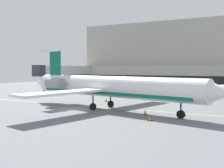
{
  "coord_description": "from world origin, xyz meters",
  "views": [
    {
      "loc": [
        21.78,
        -30.1,
        5.48
      ],
      "look_at": [
        1.23,
        8.14,
        3.0
      ],
      "focal_mm": 45.01,
      "sensor_mm": 36.0,
      "label": 1
    }
  ],
  "objects_px": {
    "regional_jet": "(107,87)",
    "pushback_tractor": "(144,92)",
    "belt_loader": "(51,88)",
    "baggage_tug": "(72,86)"
  },
  "relations": [
    {
      "from": "regional_jet",
      "to": "belt_loader",
      "type": "distance_m",
      "value": 30.16
    },
    {
      "from": "regional_jet",
      "to": "pushback_tractor",
      "type": "height_order",
      "value": "regional_jet"
    },
    {
      "from": "regional_jet",
      "to": "baggage_tug",
      "type": "relative_size",
      "value": 8.59
    },
    {
      "from": "pushback_tractor",
      "to": "belt_loader",
      "type": "relative_size",
      "value": 0.85
    },
    {
      "from": "baggage_tug",
      "to": "pushback_tractor",
      "type": "xyz_separation_m",
      "value": [
        21.92,
        -6.96,
        0.05
      ]
    },
    {
      "from": "regional_jet",
      "to": "pushback_tractor",
      "type": "xyz_separation_m",
      "value": [
        -1.65,
        17.34,
        -2.03
      ]
    },
    {
      "from": "pushback_tractor",
      "to": "belt_loader",
      "type": "height_order",
      "value": "pushback_tractor"
    },
    {
      "from": "regional_jet",
      "to": "baggage_tug",
      "type": "distance_m",
      "value": 33.91
    },
    {
      "from": "regional_jet",
      "to": "belt_loader",
      "type": "bearing_deg",
      "value": 144.47
    },
    {
      "from": "baggage_tug",
      "to": "belt_loader",
      "type": "height_order",
      "value": "baggage_tug"
    }
  ]
}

